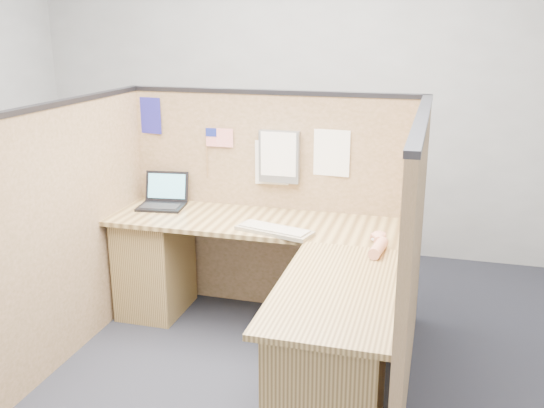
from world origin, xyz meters
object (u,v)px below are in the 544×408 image
(l_desk, at_px, (269,297))
(mouse, at_px, (379,239))
(keyboard, at_px, (274,230))
(laptop, at_px, (165,198))

(l_desk, distance_m, mouse, 0.73)
(keyboard, bearing_deg, l_desk, -69.67)
(laptop, bearing_deg, l_desk, -38.02)
(mouse, bearing_deg, keyboard, -180.00)
(laptop, relative_size, mouse, 3.41)
(laptop, height_order, mouse, laptop)
(l_desk, bearing_deg, mouse, 17.24)
(l_desk, relative_size, laptop, 5.86)
(l_desk, relative_size, keyboard, 3.88)
(laptop, relative_size, keyboard, 0.66)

